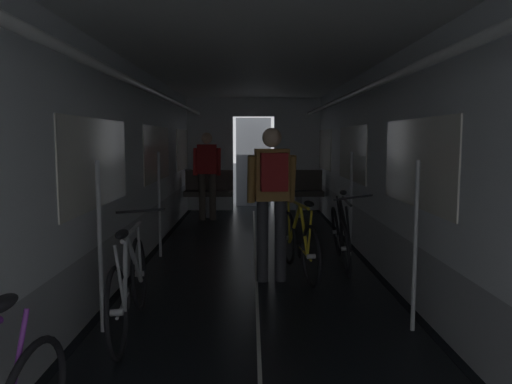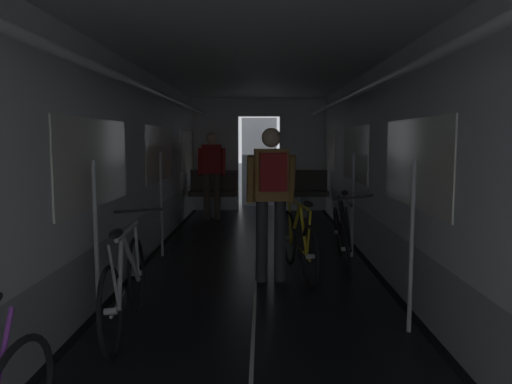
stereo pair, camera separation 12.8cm
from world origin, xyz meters
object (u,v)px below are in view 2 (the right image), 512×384
(bicycle_silver, at_px, (125,284))
(bicycle_black, at_px, (342,236))
(bench_seat_far_right, at_px, (303,189))
(bicycle_yellow_in_aisle, at_px, (299,242))
(person_standing_near_bench, at_px, (212,170))
(bench_seat_far_left, at_px, (214,189))
(person_cyclist_aisle, at_px, (271,190))

(bicycle_silver, distance_m, bicycle_black, 2.96)
(bicycle_silver, xyz_separation_m, bicycle_black, (2.10, 2.08, -0.00))
(bench_seat_far_right, relative_size, bicycle_yellow_in_aisle, 0.59)
(bench_seat_far_right, distance_m, person_standing_near_bench, 1.88)
(bench_seat_far_left, distance_m, person_cyclist_aisle, 4.70)
(bicycle_yellow_in_aisle, xyz_separation_m, person_standing_near_bench, (-1.39, 3.91, 0.59))
(bicycle_yellow_in_aisle, bearing_deg, bicycle_black, 36.31)
(bicycle_black, bearing_deg, bicycle_yellow_in_aisle, -143.69)
(bicycle_yellow_in_aisle, bearing_deg, bicycle_silver, -132.66)
(bench_seat_far_right, bearing_deg, person_cyclist_aisle, -99.06)
(bench_seat_far_left, relative_size, person_cyclist_aisle, 0.58)
(bench_seat_far_left, distance_m, bicycle_yellow_in_aisle, 4.51)
(bicycle_silver, bearing_deg, person_cyclist_aisle, 49.05)
(bicycle_yellow_in_aisle, height_order, person_standing_near_bench, person_standing_near_bench)
(bench_seat_far_left, height_order, person_standing_near_bench, person_standing_near_bench)
(person_standing_near_bench, bearing_deg, bicycle_black, -60.85)
(bench_seat_far_left, relative_size, bicycle_silver, 0.58)
(bicycle_silver, height_order, person_cyclist_aisle, person_cyclist_aisle)
(person_standing_near_bench, bearing_deg, bench_seat_far_left, 90.41)
(bicycle_silver, xyz_separation_m, bicycle_yellow_in_aisle, (1.54, 1.67, 0.00))
(bicycle_silver, relative_size, bicycle_black, 1.00)
(bicycle_black, xyz_separation_m, person_cyclist_aisle, (-0.88, -0.68, 0.63))
(bench_seat_far_left, height_order, bicycle_silver, bench_seat_far_left)
(bench_seat_far_left, bearing_deg, bicycle_yellow_in_aisle, -71.96)
(person_standing_near_bench, bearing_deg, bicycle_yellow_in_aisle, -70.38)
(bench_seat_far_left, height_order, bicycle_yellow_in_aisle, bench_seat_far_left)
(bicycle_silver, bearing_deg, bicycle_yellow_in_aisle, 47.34)
(bicycle_black, relative_size, person_standing_near_bench, 1.01)
(bicycle_black, relative_size, bicycle_yellow_in_aisle, 1.01)
(bicycle_black, relative_size, person_cyclist_aisle, 1.01)
(bench_seat_far_right, distance_m, bicycle_black, 3.88)
(bench_seat_far_left, distance_m, bench_seat_far_right, 1.80)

